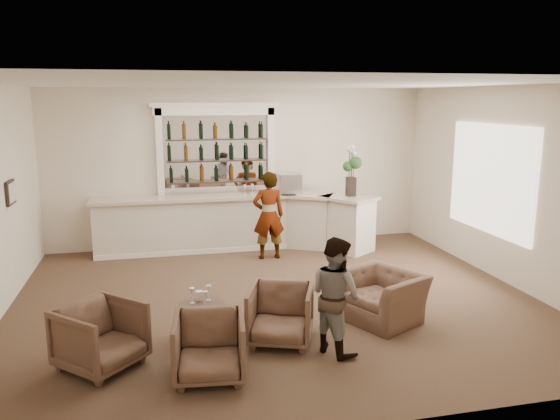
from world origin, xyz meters
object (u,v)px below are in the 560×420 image
at_px(armchair_left, 101,336).
at_px(espresso_machine, 289,183).
at_px(cocktail_table, 202,322).
at_px(flower_vase, 351,168).
at_px(guest, 335,295).
at_px(armchair_right, 281,314).
at_px(armchair_far, 382,296).
at_px(armchair_center, 209,347).
at_px(bar_counter, 237,222).
at_px(sommelier, 268,215).

xyz_separation_m(armchair_left, espresso_machine, (3.41, 4.72, 0.96)).
xyz_separation_m(cocktail_table, armchair_left, (-1.21, -0.48, 0.14)).
bearing_deg(flower_vase, guest, -112.38).
bearing_deg(armchair_right, armchair_left, -154.64).
xyz_separation_m(armchair_far, flower_vase, (0.82, 3.53, 1.37)).
bearing_deg(armchair_right, armchair_far, 34.09).
bearing_deg(espresso_machine, guest, -100.20).
bearing_deg(guest, flower_vase, -48.40).
xyz_separation_m(armchair_center, flower_vase, (3.35, 4.62, 1.35)).
xyz_separation_m(bar_counter, armchair_center, (-1.09, -5.21, -0.21)).
relative_size(bar_counter, armchair_far, 5.36).
distance_m(sommelier, armchair_far, 3.51).
xyz_separation_m(bar_counter, armchair_left, (-2.30, -4.69, -0.19)).
xyz_separation_m(armchair_left, flower_vase, (4.56, 4.11, 1.33)).
bearing_deg(armchair_left, flower_vase, -3.65).
xyz_separation_m(sommelier, flower_vase, (1.75, 0.18, 0.86)).
height_order(sommelier, guest, sommelier).
xyz_separation_m(sommelier, armchair_right, (-0.62, -3.73, -0.49)).
height_order(armchair_center, flower_vase, flower_vase).
relative_size(armchair_center, flower_vase, 0.78).
height_order(cocktail_table, armchair_left, armchair_left).
height_order(guest, espresso_machine, espresso_machine).
distance_m(armchair_left, espresso_machine, 5.91).
xyz_separation_m(armchair_center, armchair_right, (0.98, 0.71, 0.01)).
bearing_deg(armchair_right, flower_vase, 78.99).
bearing_deg(espresso_machine, armchair_far, -88.38).
height_order(sommelier, armchair_far, sommelier).
bearing_deg(sommelier, cocktail_table, 64.57).
xyz_separation_m(cocktail_table, armchair_center, (-0.00, -1.00, 0.12)).
distance_m(sommelier, espresso_machine, 1.11).
relative_size(cocktail_table, flower_vase, 0.57).
distance_m(armchair_left, armchair_right, 2.19).
relative_size(armchair_left, flower_vase, 0.82).
bearing_deg(flower_vase, cocktail_table, -132.69).
xyz_separation_m(sommelier, armchair_far, (0.93, -3.35, -0.51)).
relative_size(bar_counter, armchair_left, 6.75).
relative_size(bar_counter, flower_vase, 5.55).
bearing_deg(armchair_far, flower_vase, 140.18).
xyz_separation_m(sommelier, armchair_left, (-2.81, -3.93, -0.47)).
bearing_deg(armchair_right, guest, -13.56).
bearing_deg(armchair_far, espresso_machine, 157.70).
height_order(espresso_machine, flower_vase, flower_vase).
relative_size(cocktail_table, sommelier, 0.34).
bearing_deg(armchair_far, bar_counter, 172.57).
bearing_deg(guest, bar_counter, -20.35).
relative_size(sommelier, flower_vase, 1.67).
distance_m(bar_counter, armchair_right, 4.50).
height_order(cocktail_table, guest, guest).
height_order(sommelier, armchair_right, sommelier).
distance_m(guest, armchair_center, 1.65).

